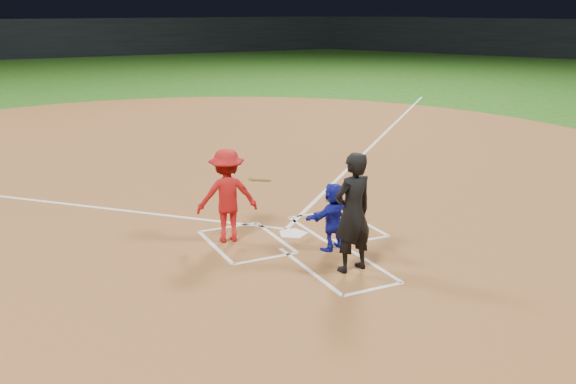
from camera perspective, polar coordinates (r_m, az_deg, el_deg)
name	(u,v)px	position (r m, az deg, el deg)	size (l,w,h in m)	color
ground	(293,235)	(12.40, 0.43, -3.80)	(120.00, 120.00, 0.00)	#1F5214
home_plate_dirt	(195,167)	(17.74, -8.26, 2.23)	(28.00, 28.00, 0.01)	brown
stadium_wall_far	(35,39)	(58.71, -21.53, 12.57)	(80.00, 1.20, 3.20)	black
home_plate	(293,234)	(12.39, 0.43, -3.72)	(0.60, 0.60, 0.02)	white
catcher	(333,216)	(11.49, 4.03, -2.17)	(1.14, 0.36, 1.23)	#13189F
umpire	(353,213)	(10.47, 5.78, -1.83)	(0.73, 0.48, 2.01)	black
chalk_markings	(204,172)	(17.08, -7.52, 1.75)	(28.35, 17.32, 0.01)	white
batter_at_plate	(227,196)	(11.86, -5.43, -0.32)	(1.56, 0.87, 1.75)	#A91213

